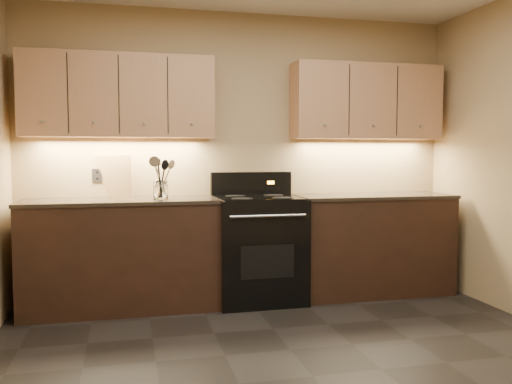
# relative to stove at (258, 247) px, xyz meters

# --- Properties ---
(floor) EXTENTS (4.00, 4.00, 0.00)m
(floor) POSITION_rel_stove_xyz_m (-0.08, -1.68, -0.48)
(floor) COLOR black
(floor) RESTS_ON ground
(wall_back) EXTENTS (4.00, 0.04, 2.60)m
(wall_back) POSITION_rel_stove_xyz_m (-0.08, 0.32, 0.82)
(wall_back) COLOR tan
(wall_back) RESTS_ON ground
(counter_left) EXTENTS (1.62, 0.62, 0.93)m
(counter_left) POSITION_rel_stove_xyz_m (-1.18, 0.02, -0.01)
(counter_left) COLOR black
(counter_left) RESTS_ON ground
(counter_right) EXTENTS (1.46, 0.62, 0.93)m
(counter_right) POSITION_rel_stove_xyz_m (1.10, 0.02, -0.01)
(counter_right) COLOR black
(counter_right) RESTS_ON ground
(stove) EXTENTS (0.76, 0.68, 1.14)m
(stove) POSITION_rel_stove_xyz_m (0.00, 0.00, 0.00)
(stove) COLOR black
(stove) RESTS_ON ground
(upper_cab_left) EXTENTS (1.60, 0.30, 0.70)m
(upper_cab_left) POSITION_rel_stove_xyz_m (-1.18, 0.17, 1.32)
(upper_cab_left) COLOR tan
(upper_cab_left) RESTS_ON wall_back
(upper_cab_right) EXTENTS (1.44, 0.30, 0.70)m
(upper_cab_right) POSITION_rel_stove_xyz_m (1.10, 0.17, 1.32)
(upper_cab_right) COLOR tan
(upper_cab_right) RESTS_ON wall_back
(outlet_plate) EXTENTS (0.08, 0.01, 0.12)m
(outlet_plate) POSITION_rel_stove_xyz_m (-1.38, 0.31, 0.64)
(outlet_plate) COLOR #B2B5BA
(outlet_plate) RESTS_ON wall_back
(utensil_crock) EXTENTS (0.15, 0.15, 0.15)m
(utensil_crock) POSITION_rel_stove_xyz_m (-0.85, -0.03, 0.52)
(utensil_crock) COLOR white
(utensil_crock) RESTS_ON counter_left
(cutting_board) EXTENTS (0.30, 0.14, 0.37)m
(cutting_board) POSITION_rel_stove_xyz_m (-1.22, 0.29, 0.64)
(cutting_board) COLOR #DDB077
(cutting_board) RESTS_ON counter_left
(wooden_spoon) EXTENTS (0.19, 0.09, 0.33)m
(wooden_spoon) POSITION_rel_stove_xyz_m (-0.88, -0.04, 0.63)
(wooden_spoon) COLOR #DDB077
(wooden_spoon) RESTS_ON utensil_crock
(black_spoon) EXTENTS (0.12, 0.09, 0.32)m
(black_spoon) POSITION_rel_stove_xyz_m (-0.86, -0.01, 0.62)
(black_spoon) COLOR black
(black_spoon) RESTS_ON utensil_crock
(black_turner) EXTENTS (0.13, 0.13, 0.34)m
(black_turner) POSITION_rel_stove_xyz_m (-0.85, -0.06, 0.63)
(black_turner) COLOR black
(black_turner) RESTS_ON utensil_crock
(steel_spatula) EXTENTS (0.19, 0.14, 0.35)m
(steel_spatula) POSITION_rel_stove_xyz_m (-0.82, -0.03, 0.64)
(steel_spatula) COLOR silver
(steel_spatula) RESTS_ON utensil_crock
(steel_skimmer) EXTENTS (0.19, 0.12, 0.36)m
(steel_skimmer) POSITION_rel_stove_xyz_m (-0.81, -0.03, 0.64)
(steel_skimmer) COLOR silver
(steel_skimmer) RESTS_ON utensil_crock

